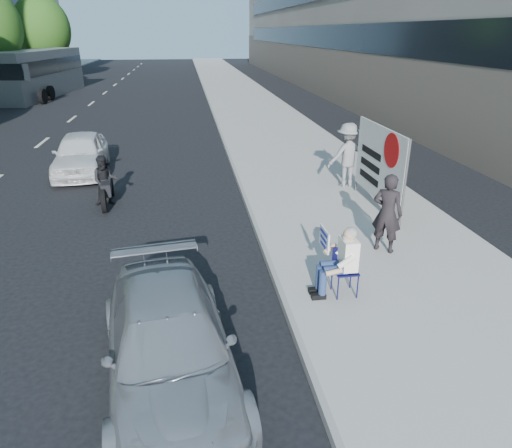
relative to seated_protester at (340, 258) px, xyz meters
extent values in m
plane|color=black|center=(-2.45, 0.36, -0.87)|extent=(160.00, 160.00, 0.00)
cube|color=#A8A49D|center=(1.55, 20.36, -0.80)|extent=(5.00, 120.00, 0.15)
cylinder|color=#382616|center=(-16.15, 44.36, 0.44)|extent=(0.30, 0.30, 2.62)
ellipsoid|color=#214913|center=(-16.15, 44.36, 3.91)|extent=(5.40, 5.40, 6.21)
cylinder|color=#13114E|center=(-0.07, -0.21, -0.50)|extent=(0.02, 0.02, 0.45)
cylinder|color=#13114E|center=(0.29, -0.21, -0.50)|extent=(0.02, 0.02, 0.45)
cylinder|color=#13114E|center=(-0.07, 0.15, -0.50)|extent=(0.02, 0.02, 0.45)
cylinder|color=#13114E|center=(0.29, 0.15, -0.50)|extent=(0.02, 0.02, 0.45)
cube|color=#13114E|center=(0.11, -0.03, -0.26)|extent=(0.40, 0.40, 0.03)
cube|color=#13114E|center=(0.11, 0.16, -0.07)|extent=(0.40, 0.02, 0.40)
cylinder|color=navy|center=(-0.11, -0.13, -0.17)|extent=(0.44, 0.17, 0.17)
cylinder|color=navy|center=(-0.33, -0.13, -0.40)|extent=(0.14, 0.14, 0.46)
cube|color=black|center=(-0.39, -0.13, -0.67)|extent=(0.26, 0.11, 0.10)
cylinder|color=navy|center=(-0.11, 0.07, -0.17)|extent=(0.44, 0.17, 0.17)
cylinder|color=navy|center=(-0.33, 0.07, -0.40)|extent=(0.14, 0.14, 0.46)
cube|color=black|center=(-0.39, 0.07, -0.67)|extent=(0.26, 0.11, 0.10)
cube|color=white|center=(0.13, -0.03, 0.09)|extent=(0.26, 0.42, 0.56)
sphere|color=tan|center=(0.13, -0.03, 0.46)|extent=(0.23, 0.23, 0.23)
ellipsoid|color=gray|center=(0.15, -0.03, 0.49)|extent=(0.22, 0.24, 0.19)
ellipsoid|color=gray|center=(0.05, -0.03, 0.39)|extent=(0.10, 0.14, 0.13)
cylinder|color=white|center=(0.01, -0.27, 0.06)|extent=(0.30, 0.10, 0.25)
cylinder|color=tan|center=(-0.19, -0.27, -0.12)|extent=(0.29, 0.09, 0.14)
cylinder|color=white|center=(0.06, 0.23, 0.11)|extent=(0.26, 0.20, 0.32)
cylinder|color=tan|center=(-0.07, 0.37, 0.01)|extent=(0.30, 0.21, 0.18)
cube|color=white|center=(-0.14, 0.52, 0.14)|extent=(0.03, 0.55, 0.40)
imported|color=gray|center=(2.18, 6.02, 0.24)|extent=(1.36, 0.95, 1.93)
imported|color=black|center=(1.54, 1.57, 0.14)|extent=(0.75, 0.72, 1.73)
cylinder|color=#4C4C4C|center=(2.35, 2.55, 0.38)|extent=(0.06, 0.06, 2.20)
cylinder|color=#4C4C4C|center=(2.35, 5.55, 0.38)|extent=(0.06, 0.06, 2.20)
cube|color=silver|center=(2.33, 4.05, 0.53)|extent=(0.04, 3.00, 1.90)
cylinder|color=#A50C0C|center=(2.31, 3.35, 1.03)|extent=(0.01, 0.84, 0.84)
cube|color=black|center=(2.31, 4.55, 0.68)|extent=(0.01, 1.30, 0.18)
cube|color=black|center=(2.31, 4.55, 0.33)|extent=(0.01, 1.30, 0.18)
cube|color=black|center=(2.31, 4.55, -0.02)|extent=(0.01, 1.30, 0.18)
imported|color=#9B9DA1|center=(-2.95, -1.64, -0.26)|extent=(2.25, 4.40, 1.22)
imported|color=white|center=(-6.21, 9.20, -0.18)|extent=(1.90, 4.15, 1.38)
cylinder|color=black|center=(-4.89, 5.20, -0.55)|extent=(0.20, 0.65, 0.64)
cylinder|color=black|center=(-4.89, 6.60, -0.55)|extent=(0.20, 0.65, 0.64)
cube|color=black|center=(-4.89, 5.90, -0.32)|extent=(0.40, 1.22, 0.35)
imported|color=black|center=(-4.89, 5.80, -0.16)|extent=(0.76, 0.62, 1.42)
cube|color=slate|center=(-13.31, 31.04, 0.78)|extent=(3.88, 12.21, 3.30)
cube|color=black|center=(-14.58, 31.04, 1.33)|extent=(1.40, 11.43, 1.00)
cube|color=black|center=(-12.04, 31.04, 1.33)|extent=(1.40, 11.43, 1.00)
cube|color=black|center=(-13.31, 25.02, 1.33)|extent=(2.39, 0.34, 1.00)
cylinder|color=black|center=(-14.56, 26.54, -0.37)|extent=(0.37, 1.02, 1.00)
cylinder|color=black|center=(-12.06, 26.54, -0.37)|extent=(0.37, 1.02, 1.00)
cylinder|color=black|center=(-14.56, 28.54, -0.37)|extent=(0.37, 1.02, 1.00)
cylinder|color=black|center=(-12.06, 28.54, -0.37)|extent=(0.37, 1.02, 1.00)
cylinder|color=black|center=(-14.56, 34.54, -0.37)|extent=(0.37, 1.02, 1.00)
cylinder|color=black|center=(-12.06, 34.54, -0.37)|extent=(0.37, 1.02, 1.00)
cylinder|color=black|center=(-14.56, 36.04, -0.37)|extent=(0.37, 1.02, 1.00)
cylinder|color=black|center=(-12.06, 36.04, -0.37)|extent=(0.37, 1.02, 1.00)
camera|label=1|loc=(-2.52, -6.86, 3.67)|focal=32.00mm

